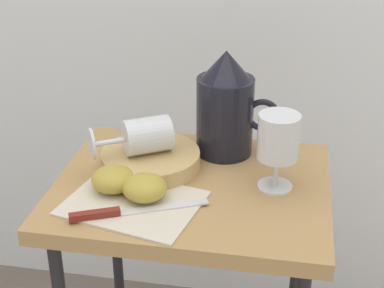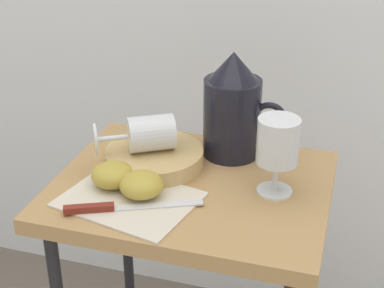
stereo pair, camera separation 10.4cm
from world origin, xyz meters
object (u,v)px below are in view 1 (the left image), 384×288
table (192,220)px  apple_half_left (113,179)px  wine_glass_upright (278,141)px  apple_half_right (145,188)px  knife (119,212)px  wine_glass_tipped_near (144,136)px  pitcher (225,113)px  basket_tray (151,160)px

table → apple_half_left: bearing=-157.2°
wine_glass_upright → apple_half_left: bearing=-167.0°
wine_glass_upright → apple_half_right: (-0.22, -0.08, -0.07)m
wine_glass_upright → knife: size_ratio=0.65×
wine_glass_tipped_near → apple_half_right: 0.12m
table → wine_glass_upright: wine_glass_upright is taller
apple_half_left → table: bearing=22.8°
pitcher → apple_half_left: pitcher is taller
apple_half_left → wine_glass_upright: bearing=13.0°
wine_glass_upright → table: bearing=-176.3°
apple_half_right → knife: (-0.03, -0.06, -0.02)m
table → pitcher: 0.22m
table → wine_glass_tipped_near: (-0.10, 0.04, 0.15)m
basket_tray → apple_half_right: (0.02, -0.11, 0.01)m
wine_glass_tipped_near → apple_half_left: (-0.03, -0.09, -0.04)m
table → knife: size_ratio=3.08×
basket_tray → pitcher: pitcher is taller
pitcher → apple_half_left: 0.27m
table → basket_tray: bearing=155.4°
pitcher → knife: (-0.14, -0.27, -0.08)m
pitcher → apple_half_left: size_ratio=2.73×
wine_glass_upright → knife: bearing=-150.8°
table → basket_tray: 0.14m
apple_half_right → knife: bearing=-118.2°
wine_glass_upright → apple_half_left: (-0.28, -0.07, -0.07)m
wine_glass_tipped_near → knife: (-0.00, -0.17, -0.06)m
pitcher → wine_glass_upright: pitcher is taller
table → wine_glass_upright: bearing=3.7°
wine_glass_upright → apple_half_left: wine_glass_upright is taller
basket_tray → pitcher: (0.13, 0.09, 0.07)m
wine_glass_tipped_near → pitcher: bearing=34.1°
apple_half_left → apple_half_right: 0.07m
apple_half_right → table: bearing=46.6°
table → pitcher: size_ratio=3.20×
basket_tray → knife: (-0.01, -0.17, -0.01)m
wine_glass_tipped_near → apple_half_left: wine_glass_tipped_near is taller
basket_tray → apple_half_right: bearing=-81.1°
wine_glass_upright → wine_glass_tipped_near: (-0.25, 0.03, -0.03)m
apple_half_right → apple_half_left: bearing=163.7°
table → apple_half_left: apple_half_left is taller
table → wine_glass_tipped_near: bearing=158.6°
basket_tray → knife: 0.17m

